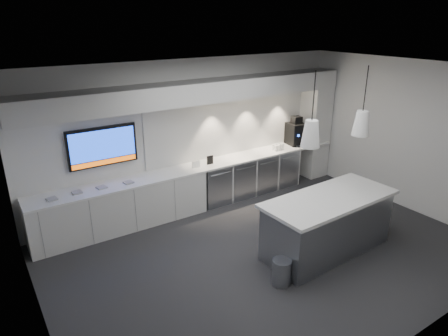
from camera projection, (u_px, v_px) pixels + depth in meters
floor at (268, 252)px, 6.78m from camera, size 7.00×7.00×0.00m
ceiling at (276, 72)px, 5.72m from camera, size 7.00×7.00×0.00m
wall_back at (194, 133)px, 8.21m from camera, size 7.00×0.00×7.00m
wall_front at (420, 238)px, 4.30m from camera, size 7.00×0.00×7.00m
wall_left at (29, 231)px, 4.45m from camera, size 0.00×7.00×7.00m
wall_right at (406, 135)px, 8.05m from camera, size 0.00×7.00×7.00m
back_counter at (202, 166)px, 8.17m from camera, size 6.80×0.65×0.04m
left_base_cabinets at (122, 207)px, 7.43m from camera, size 3.30×0.63×0.86m
fridge_unit_a at (213, 184)px, 8.46m from camera, size 0.60×0.61×0.85m
fridge_unit_b at (237, 178)px, 8.79m from camera, size 0.60×0.61×0.85m
fridge_unit_c at (260, 172)px, 9.11m from camera, size 0.60×0.61×0.85m
fridge_unit_d at (281, 167)px, 9.43m from camera, size 0.60×0.61×0.85m
backsplash at (242, 123)px, 8.79m from camera, size 4.60×0.03×1.30m
soffit at (200, 91)px, 7.65m from camera, size 6.90×0.60×0.40m
column at (315, 124)px, 9.69m from camera, size 0.55×0.55×2.60m
wall_tv at (103, 146)px, 7.17m from camera, size 1.25×0.07×0.72m
island at (327, 224)px, 6.66m from camera, size 2.38×1.09×0.99m
bin at (282, 272)px, 5.90m from camera, size 0.34×0.34×0.40m
coffee_machine at (296, 133)px, 9.42m from camera, size 0.43×0.58×0.68m
sign_black at (210, 160)px, 8.19m from camera, size 0.14×0.02×0.18m
sign_white at (196, 164)px, 8.01m from camera, size 0.18×0.03×0.14m
cup_cluster at (278, 147)px, 9.08m from camera, size 0.25×0.16×0.14m
tray_a at (52, 199)px, 6.61m from camera, size 0.18×0.18×0.02m
tray_b at (77, 192)px, 6.86m from camera, size 0.17×0.17×0.02m
tray_c at (102, 187)px, 7.06m from camera, size 0.18×0.18×0.02m
tray_d at (128, 182)px, 7.28m from camera, size 0.18×0.18×0.02m
pendant_left at (311, 134)px, 5.79m from camera, size 0.28×0.28×1.10m
pendant_right at (361, 123)px, 6.36m from camera, size 0.28×0.28×1.10m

